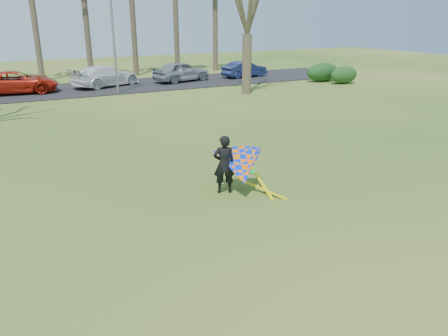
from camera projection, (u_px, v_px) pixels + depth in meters
name	position (u px, v px, depth m)	size (l,w,h in m)	color
ground	(260.00, 232.00, 11.06)	(100.00, 100.00, 0.00)	#1D5111
parking_strip	(81.00, 89.00, 32.01)	(46.00, 7.00, 0.06)	black
streetlight	(115.00, 26.00, 28.95)	(2.28, 0.18, 8.00)	gray
hedge_near	(323.00, 72.00, 35.73)	(3.03, 1.37, 1.52)	#163E17
hedge_far	(344.00, 75.00, 34.60)	(2.47, 1.16, 1.37)	#193E16
car_2	(16.00, 82.00, 29.95)	(2.50, 5.43, 1.51)	red
car_3	(106.00, 76.00, 32.94)	(2.16, 5.32, 1.55)	white
car_4	(181.00, 71.00, 35.36)	(1.91, 4.74, 1.62)	gray
car_5	(244.00, 69.00, 37.86)	(1.42, 4.08, 1.34)	navy
kite_flyer	(239.00, 166.00, 13.26)	(2.13, 2.39, 2.02)	black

